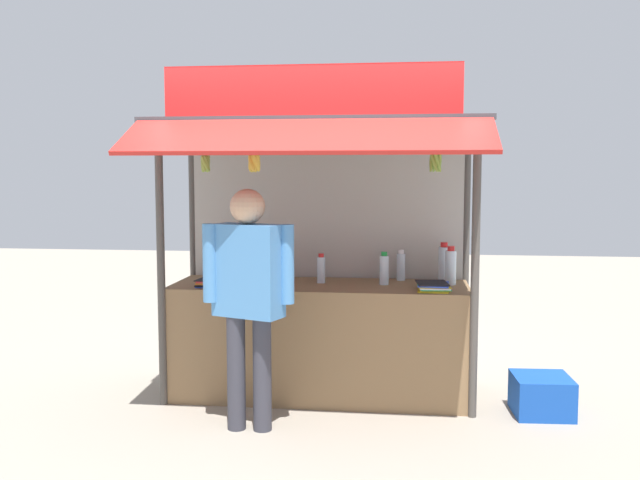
% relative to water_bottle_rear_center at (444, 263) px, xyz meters
% --- Properties ---
extents(ground_plane, '(20.00, 20.00, 0.00)m').
position_rel_water_bottle_rear_center_xyz_m(ground_plane, '(-0.97, -0.28, -1.04)').
color(ground_plane, '#9E9384').
extents(stall_counter, '(2.31, 0.75, 0.89)m').
position_rel_water_bottle_rear_center_xyz_m(stall_counter, '(-0.97, -0.28, -0.59)').
color(stall_counter, olive).
rests_on(stall_counter, ground).
extents(stall_structure, '(2.51, 1.55, 2.51)m').
position_rel_water_bottle_rear_center_xyz_m(stall_structure, '(-0.97, -0.21, 0.49)').
color(stall_structure, '#4C4742').
rests_on(stall_structure, ground).
extents(water_bottle_rear_center, '(0.09, 0.09, 0.32)m').
position_rel_water_bottle_rear_center_xyz_m(water_bottle_rear_center, '(0.00, 0.00, 0.00)').
color(water_bottle_rear_center, silver).
rests_on(water_bottle_rear_center, stall_counter).
extents(water_bottle_right, '(0.08, 0.08, 0.30)m').
position_rel_water_bottle_rear_center_xyz_m(water_bottle_right, '(0.04, -0.17, -0.01)').
color(water_bottle_right, silver).
rests_on(water_bottle_right, stall_counter).
extents(water_bottle_front_left, '(0.07, 0.07, 0.26)m').
position_rel_water_bottle_rear_center_xyz_m(water_bottle_front_left, '(-0.47, -0.23, -0.03)').
color(water_bottle_front_left, silver).
rests_on(water_bottle_front_left, stall_counter).
extents(water_bottle_back_right, '(0.07, 0.07, 0.25)m').
position_rel_water_bottle_rear_center_xyz_m(water_bottle_back_right, '(-0.34, 0.01, -0.03)').
color(water_bottle_back_right, silver).
rests_on(water_bottle_back_right, stall_counter).
extents(water_bottle_far_left, '(0.07, 0.07, 0.24)m').
position_rel_water_bottle_rear_center_xyz_m(water_bottle_far_left, '(-0.97, -0.20, -0.04)').
color(water_bottle_far_left, silver).
rests_on(water_bottle_far_left, stall_counter).
extents(water_bottle_mid_right, '(0.08, 0.08, 0.30)m').
position_rel_water_bottle_rear_center_xyz_m(water_bottle_mid_right, '(-1.73, -0.03, -0.01)').
color(water_bottle_mid_right, silver).
rests_on(water_bottle_mid_right, stall_counter).
extents(magazine_stack_left, '(0.24, 0.26, 0.06)m').
position_rel_water_bottle_rear_center_xyz_m(magazine_stack_left, '(-1.79, -0.46, -0.12)').
color(magazine_stack_left, blue).
rests_on(magazine_stack_left, stall_counter).
extents(magazine_stack_back_left, '(0.26, 0.31, 0.06)m').
position_rel_water_bottle_rear_center_xyz_m(magazine_stack_back_left, '(-0.10, -0.46, -0.12)').
color(magazine_stack_back_left, yellow).
rests_on(magazine_stack_back_left, stall_counter).
extents(banana_bunch_leftmost, '(0.10, 0.10, 0.26)m').
position_rel_water_bottle_rear_center_xyz_m(banana_bunch_leftmost, '(-0.11, -0.75, 0.81)').
color(banana_bunch_leftmost, '#332D23').
extents(banana_bunch_rightmost, '(0.11, 0.11, 0.26)m').
position_rel_water_bottle_rear_center_xyz_m(banana_bunch_rightmost, '(-1.39, -0.76, 0.80)').
color(banana_bunch_rightmost, '#332D23').
extents(banana_bunch_inner_right, '(0.09, 0.08, 0.26)m').
position_rel_water_bottle_rear_center_xyz_m(banana_bunch_inner_right, '(-1.74, -0.76, 0.79)').
color(banana_bunch_inner_right, '#332D23').
extents(vendor_person, '(0.63, 0.35, 1.66)m').
position_rel_water_bottle_rear_center_xyz_m(vendor_person, '(-1.36, -1.10, -0.04)').
color(vendor_person, '#383842').
rests_on(vendor_person, ground).
extents(plastic_crate, '(0.43, 0.43, 0.28)m').
position_rel_water_bottle_rear_center_xyz_m(plastic_crate, '(0.69, -0.54, -0.89)').
color(plastic_crate, '#194CB2').
rests_on(plastic_crate, ground).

